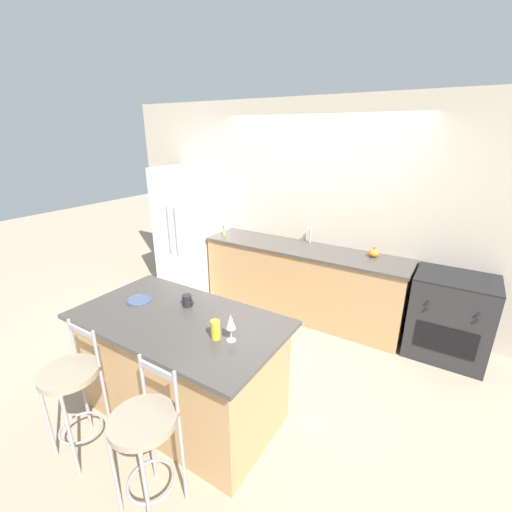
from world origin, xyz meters
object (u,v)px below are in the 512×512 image
at_px(bar_stool_near, 73,386).
at_px(tumbler_cup, 216,330).
at_px(coffee_mug, 187,301).
at_px(dinner_plate, 139,300).
at_px(refrigerator, 192,230).
at_px(pumpkin_decoration, 374,253).
at_px(wine_glass, 231,322).
at_px(soap_bottle, 224,232).
at_px(oven_range, 450,317).
at_px(bar_stool_far, 146,435).

xyz_separation_m(bar_stool_near, tumbler_cup, (0.82, 0.63, 0.40)).
bearing_deg(coffee_mug, dinner_plate, -160.22).
relative_size(refrigerator, coffee_mug, 16.25).
bearing_deg(refrigerator, coffee_mug, -49.04).
height_order(refrigerator, pumpkin_decoration, refrigerator).
relative_size(bar_stool_near, pumpkin_decoration, 8.65).
xyz_separation_m(wine_glass, soap_bottle, (-1.59, 2.04, -0.09)).
bearing_deg(tumbler_cup, coffee_mug, 153.16).
xyz_separation_m(coffee_mug, soap_bottle, (-0.99, 1.82, 0.00)).
height_order(oven_range, coffee_mug, coffee_mug).
xyz_separation_m(bar_stool_near, dinner_plate, (-0.10, 0.73, 0.34)).
bearing_deg(tumbler_cup, dinner_plate, 173.80).
height_order(bar_stool_near, tumbler_cup, tumbler_cup).
bearing_deg(wine_glass, refrigerator, 136.94).
height_order(tumbler_cup, pumpkin_decoration, tumbler_cup).
bearing_deg(pumpkin_decoration, coffee_mug, -116.44).
xyz_separation_m(refrigerator, oven_range, (3.50, 0.08, -0.46)).
bearing_deg(coffee_mug, refrigerator, 130.96).
relative_size(dinner_plate, wine_glass, 1.00).
xyz_separation_m(oven_range, soap_bottle, (-2.88, -0.10, 0.53)).
distance_m(refrigerator, dinner_plate, 2.32).
bearing_deg(soap_bottle, dinner_plate, -73.96).
bearing_deg(refrigerator, oven_range, 1.29).
height_order(bar_stool_far, soap_bottle, soap_bottle).
distance_m(coffee_mug, pumpkin_decoration, 2.28).
distance_m(dinner_plate, coffee_mug, 0.45).
bearing_deg(bar_stool_near, soap_bottle, 103.87).
bearing_deg(soap_bottle, refrigerator, 177.76).
xyz_separation_m(bar_stool_near, soap_bottle, (-0.67, 2.70, 0.39)).
distance_m(refrigerator, oven_range, 3.53).
distance_m(bar_stool_near, bar_stool_far, 0.77).
bearing_deg(soap_bottle, bar_stool_near, -76.13).
distance_m(refrigerator, coffee_mug, 2.44).
bearing_deg(bar_stool_far, refrigerator, 126.88).
height_order(wine_glass, coffee_mug, wine_glass).
bearing_deg(bar_stool_far, coffee_mug, 116.83).
bearing_deg(oven_range, tumbler_cup, -122.80).
xyz_separation_m(refrigerator, tumbler_cup, (2.10, -2.10, 0.09)).
bearing_deg(dinner_plate, wine_glass, -3.52).
relative_size(oven_range, tumbler_cup, 6.47).
relative_size(dinner_plate, pumpkin_decoration, 1.74).
xyz_separation_m(coffee_mug, tumbler_cup, (0.49, -0.25, 0.02)).
bearing_deg(dinner_plate, soap_bottle, 106.04).
bearing_deg(oven_range, bar_stool_far, -117.20).
xyz_separation_m(bar_stool_far, dinner_plate, (-0.87, 0.74, 0.34)).
bearing_deg(pumpkin_decoration, bar_stool_near, -114.60).
bearing_deg(wine_glass, coffee_mug, 160.42).
bearing_deg(bar_stool_far, oven_range, 62.80).
relative_size(bar_stool_near, wine_glass, 4.95).
xyz_separation_m(dinner_plate, wine_glass, (1.02, -0.06, 0.14)).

